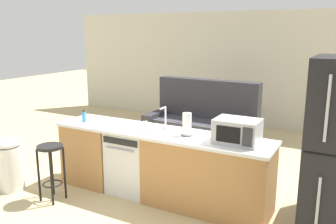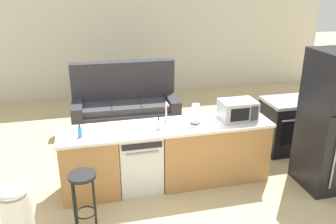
{
  "view_description": "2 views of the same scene",
  "coord_description": "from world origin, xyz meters",
  "px_view_note": "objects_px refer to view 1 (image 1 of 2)",
  "views": [
    {
      "loc": [
        2.35,
        -3.78,
        2.14
      ],
      "look_at": [
        0.22,
        0.12,
        1.13
      ],
      "focal_mm": 38.0,
      "sensor_mm": 36.0,
      "label": 1
    },
    {
      "loc": [
        -0.89,
        -4.34,
        2.84
      ],
      "look_at": [
        0.24,
        0.31,
        0.98
      ],
      "focal_mm": 38.0,
      "sensor_mm": 36.0,
      "label": 2
    }
  ],
  "objects_px": {
    "paper_towel_roll": "(187,125)",
    "dishwasher": "(134,161)",
    "microwave": "(237,131)",
    "trash_bin": "(10,163)",
    "couch": "(202,127)",
    "dish_soap_bottle": "(84,117)",
    "soap_bottle": "(145,126)",
    "bar_stool": "(51,161)"
  },
  "relations": [
    {
      "from": "dishwasher",
      "to": "couch",
      "type": "relative_size",
      "value": 0.41
    },
    {
      "from": "microwave",
      "to": "bar_stool",
      "type": "xyz_separation_m",
      "value": [
        -2.19,
        -0.74,
        -0.5
      ]
    },
    {
      "from": "dishwasher",
      "to": "microwave",
      "type": "xyz_separation_m",
      "value": [
        1.43,
        -0.0,
        0.62
      ]
    },
    {
      "from": "microwave",
      "to": "couch",
      "type": "height_order",
      "value": "couch"
    },
    {
      "from": "couch",
      "to": "soap_bottle",
      "type": "bearing_deg",
      "value": -85.46
    },
    {
      "from": "microwave",
      "to": "trash_bin",
      "type": "distance_m",
      "value": 3.11
    },
    {
      "from": "trash_bin",
      "to": "couch",
      "type": "relative_size",
      "value": 0.36
    },
    {
      "from": "dish_soap_bottle",
      "to": "couch",
      "type": "bearing_deg",
      "value": 69.71
    },
    {
      "from": "dishwasher",
      "to": "soap_bottle",
      "type": "relative_size",
      "value": 4.77
    },
    {
      "from": "paper_towel_roll",
      "to": "trash_bin",
      "type": "xyz_separation_m",
      "value": [
        -2.3,
        -0.78,
        -0.66
      ]
    },
    {
      "from": "paper_towel_roll",
      "to": "dishwasher",
      "type": "bearing_deg",
      "value": 179.36
    },
    {
      "from": "dish_soap_bottle",
      "to": "couch",
      "type": "distance_m",
      "value": 2.48
    },
    {
      "from": "soap_bottle",
      "to": "microwave",
      "type": "bearing_deg",
      "value": 4.73
    },
    {
      "from": "soap_bottle",
      "to": "bar_stool",
      "type": "bearing_deg",
      "value": -147.85
    },
    {
      "from": "dishwasher",
      "to": "bar_stool",
      "type": "xyz_separation_m",
      "value": [
        -0.77,
        -0.74,
        0.11
      ]
    },
    {
      "from": "couch",
      "to": "trash_bin",
      "type": "bearing_deg",
      "value": -118.1
    },
    {
      "from": "dishwasher",
      "to": "bar_stool",
      "type": "height_order",
      "value": "dishwasher"
    },
    {
      "from": "bar_stool",
      "to": "couch",
      "type": "height_order",
      "value": "couch"
    },
    {
      "from": "dish_soap_bottle",
      "to": "bar_stool",
      "type": "distance_m",
      "value": 0.78
    },
    {
      "from": "trash_bin",
      "to": "dish_soap_bottle",
      "type": "bearing_deg",
      "value": 43.13
    },
    {
      "from": "dish_soap_bottle",
      "to": "couch",
      "type": "height_order",
      "value": "couch"
    },
    {
      "from": "soap_bottle",
      "to": "trash_bin",
      "type": "distance_m",
      "value": 1.98
    },
    {
      "from": "trash_bin",
      "to": "couch",
      "type": "height_order",
      "value": "couch"
    },
    {
      "from": "dishwasher",
      "to": "microwave",
      "type": "distance_m",
      "value": 1.56
    },
    {
      "from": "soap_bottle",
      "to": "couch",
      "type": "relative_size",
      "value": 0.09
    },
    {
      "from": "soap_bottle",
      "to": "paper_towel_roll",
      "type": "bearing_deg",
      "value": 9.35
    },
    {
      "from": "couch",
      "to": "dishwasher",
      "type": "bearing_deg",
      "value": -92.09
    },
    {
      "from": "microwave",
      "to": "trash_bin",
      "type": "height_order",
      "value": "microwave"
    },
    {
      "from": "paper_towel_roll",
      "to": "couch",
      "type": "relative_size",
      "value": 0.14
    },
    {
      "from": "dishwasher",
      "to": "trash_bin",
      "type": "bearing_deg",
      "value": -152.27
    },
    {
      "from": "bar_stool",
      "to": "couch",
      "type": "relative_size",
      "value": 0.36
    },
    {
      "from": "soap_bottle",
      "to": "dish_soap_bottle",
      "type": "distance_m",
      "value": 1.02
    },
    {
      "from": "microwave",
      "to": "paper_towel_roll",
      "type": "bearing_deg",
      "value": -179.31
    },
    {
      "from": "paper_towel_roll",
      "to": "bar_stool",
      "type": "xyz_separation_m",
      "value": [
        -1.57,
        -0.73,
        -0.5
      ]
    },
    {
      "from": "trash_bin",
      "to": "soap_bottle",
      "type": "bearing_deg",
      "value": 21.43
    },
    {
      "from": "bar_stool",
      "to": "couch",
      "type": "distance_m",
      "value": 3.04
    },
    {
      "from": "soap_bottle",
      "to": "trash_bin",
      "type": "xyz_separation_m",
      "value": [
        -1.76,
        -0.69,
        -0.59
      ]
    },
    {
      "from": "dishwasher",
      "to": "dish_soap_bottle",
      "type": "bearing_deg",
      "value": -173.02
    },
    {
      "from": "paper_towel_roll",
      "to": "dish_soap_bottle",
      "type": "bearing_deg",
      "value": -176.92
    },
    {
      "from": "bar_stool",
      "to": "dish_soap_bottle",
      "type": "bearing_deg",
      "value": 89.4
    },
    {
      "from": "dish_soap_bottle",
      "to": "dishwasher",
      "type": "bearing_deg",
      "value": 6.98
    },
    {
      "from": "dishwasher",
      "to": "microwave",
      "type": "relative_size",
      "value": 1.68
    }
  ]
}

